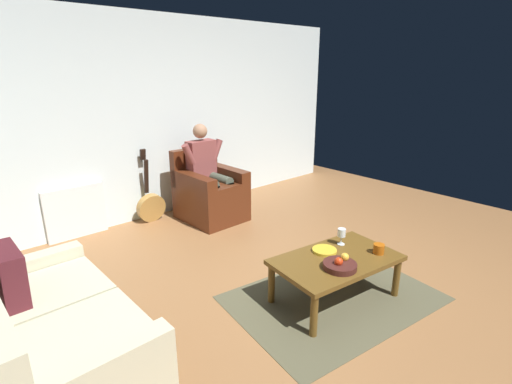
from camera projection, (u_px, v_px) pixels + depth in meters
The scene contains 13 objects.
ground_plane at pixel (344, 291), 3.56m from camera, with size 7.02×7.02×0.00m, color brown.
wall_back at pixel (172, 118), 5.25m from camera, with size 6.06×0.06×2.63m, color silver.
rug at pixel (334, 298), 3.44m from camera, with size 1.78×1.25×0.01m, color #4D4B35.
armchair at pixel (209, 194), 5.18m from camera, with size 0.72×0.85×0.93m.
person_seated at pixel (208, 169), 5.08m from camera, with size 0.65×0.61×1.27m.
couch at pixel (52, 339), 2.45m from camera, with size 0.84×1.55×0.88m.
coffee_table at pixel (336, 263), 3.33m from camera, with size 1.16×0.79×0.40m.
guitar at pixel (151, 205), 5.11m from camera, with size 0.38×0.21×0.97m.
radiator at pixel (76, 212), 4.61m from camera, with size 0.69×0.06×0.63m, color white.
wine_glass_near at pixel (342, 234), 3.54m from camera, with size 0.07×0.07×0.16m.
fruit_bowl at pixel (340, 265), 3.14m from camera, with size 0.28×0.28×0.11m.
decorative_dish at pixel (324, 250), 3.43m from camera, with size 0.22×0.22×0.02m, color gold.
candle_jar at pixel (379, 249), 3.39m from camera, with size 0.10×0.10×0.09m, color #AA500F.
Camera 1 is at (2.68, 1.77, 1.97)m, focal length 27.00 mm.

